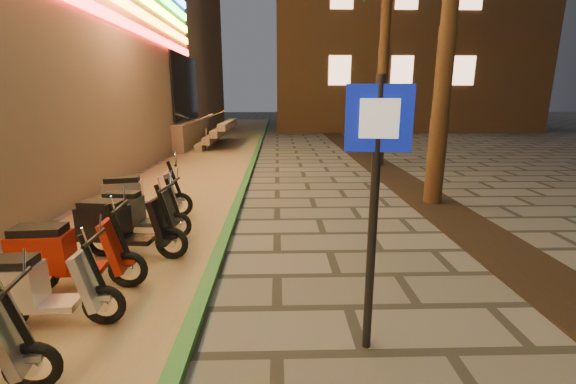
{
  "coord_description": "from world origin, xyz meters",
  "views": [
    {
      "loc": [
        0.02,
        -1.52,
        2.4
      ],
      "look_at": [
        0.15,
        3.29,
        1.2
      ],
      "focal_mm": 24.0,
      "sensor_mm": 36.0,
      "label": 1
    }
  ],
  "objects_px": {
    "pedestrian_sign": "(375,181)",
    "scooter_8": "(63,254)",
    "scooter_9": "(120,226)",
    "scooter_11": "(137,196)",
    "scooter_10": "(137,212)",
    "scooter_7": "(33,288)"
  },
  "relations": [
    {
      "from": "pedestrian_sign",
      "to": "scooter_8",
      "type": "distance_m",
      "value": 3.93
    },
    {
      "from": "scooter_9",
      "to": "scooter_11",
      "type": "height_order",
      "value": "scooter_11"
    },
    {
      "from": "scooter_8",
      "to": "scooter_10",
      "type": "relative_size",
      "value": 1.06
    },
    {
      "from": "scooter_8",
      "to": "scooter_11",
      "type": "bearing_deg",
      "value": 87.64
    },
    {
      "from": "scooter_11",
      "to": "scooter_9",
      "type": "bearing_deg",
      "value": -91.55
    },
    {
      "from": "scooter_7",
      "to": "scooter_11",
      "type": "bearing_deg",
      "value": 90.56
    },
    {
      "from": "pedestrian_sign",
      "to": "scooter_11",
      "type": "bearing_deg",
      "value": 139.19
    },
    {
      "from": "scooter_8",
      "to": "scooter_10",
      "type": "height_order",
      "value": "scooter_8"
    },
    {
      "from": "scooter_9",
      "to": "scooter_10",
      "type": "xyz_separation_m",
      "value": [
        -0.06,
        0.86,
        -0.04
      ]
    },
    {
      "from": "scooter_8",
      "to": "scooter_9",
      "type": "height_order",
      "value": "scooter_9"
    },
    {
      "from": "pedestrian_sign",
      "to": "scooter_11",
      "type": "xyz_separation_m",
      "value": [
        -3.62,
        4.09,
        -1.16
      ]
    },
    {
      "from": "pedestrian_sign",
      "to": "scooter_7",
      "type": "relative_size",
      "value": 1.75
    },
    {
      "from": "scooter_11",
      "to": "scooter_8",
      "type": "bearing_deg",
      "value": -101.67
    },
    {
      "from": "scooter_7",
      "to": "scooter_10",
      "type": "xyz_separation_m",
      "value": [
        0.13,
        2.7,
        0.01
      ]
    },
    {
      "from": "scooter_8",
      "to": "scooter_11",
      "type": "height_order",
      "value": "scooter_11"
    },
    {
      "from": "scooter_9",
      "to": "scooter_10",
      "type": "bearing_deg",
      "value": 100.46
    },
    {
      "from": "scooter_10",
      "to": "scooter_11",
      "type": "distance_m",
      "value": 1.01
    },
    {
      "from": "pedestrian_sign",
      "to": "scooter_7",
      "type": "bearing_deg",
      "value": -179.44
    },
    {
      "from": "scooter_8",
      "to": "scooter_9",
      "type": "bearing_deg",
      "value": 69.89
    },
    {
      "from": "scooter_10",
      "to": "scooter_11",
      "type": "xyz_separation_m",
      "value": [
        -0.32,
        0.96,
        0.05
      ]
    },
    {
      "from": "scooter_8",
      "to": "scooter_9",
      "type": "relative_size",
      "value": 0.97
    },
    {
      "from": "scooter_9",
      "to": "scooter_8",
      "type": "bearing_deg",
      "value": -99.64
    }
  ]
}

